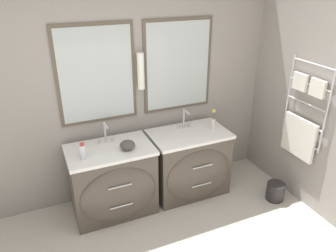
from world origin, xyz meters
name	(u,v)px	position (x,y,z in m)	size (l,w,h in m)	color
wall_back	(114,88)	(0.01, 1.89, 1.31)	(5.36, 0.16, 2.60)	gray
wall_right	(321,95)	(1.91, 0.84, 1.29)	(0.13, 3.79, 2.60)	gray
vanity_left	(113,181)	(-0.17, 1.49, 0.40)	(0.90, 0.63, 0.78)	#4C4238
vanity_right	(190,163)	(0.76, 1.49, 0.40)	(0.90, 0.63, 0.78)	#4C4238
faucet_left	(106,133)	(-0.17, 1.66, 0.90)	(0.17, 0.15, 0.24)	silver
faucet_right	(184,119)	(0.76, 1.66, 0.90)	(0.17, 0.15, 0.24)	silver
toiletry_bottle	(83,151)	(-0.45, 1.44, 0.86)	(0.06, 0.06, 0.17)	silver
amenity_bowl	(127,145)	(0.00, 1.44, 0.83)	(0.16, 0.16, 0.09)	#4C4742
flower_vase	(213,121)	(1.06, 1.51, 0.88)	(0.05, 0.05, 0.25)	silver
waste_bin	(275,191)	(1.62, 0.95, 0.11)	(0.21, 0.21, 0.21)	#282626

